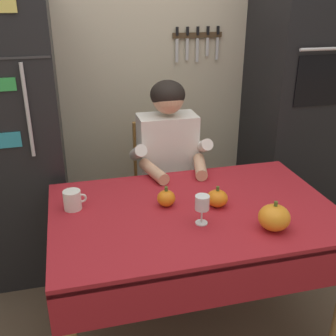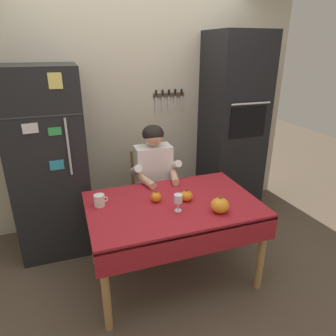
{
  "view_description": "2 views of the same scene",
  "coord_description": "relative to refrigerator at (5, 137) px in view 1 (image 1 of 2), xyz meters",
  "views": [
    {
      "loc": [
        -0.56,
        -1.59,
        1.74
      ],
      "look_at": [
        -0.08,
        0.29,
        0.89
      ],
      "focal_mm": 43.8,
      "sensor_mm": 36.0,
      "label": 1
    },
    {
      "loc": [
        -0.77,
        -2.0,
        1.95
      ],
      "look_at": [
        0.02,
        0.27,
        0.98
      ],
      "focal_mm": 32.63,
      "sensor_mm": 36.0,
      "label": 2
    }
  ],
  "objects": [
    {
      "name": "dining_table",
      "position": [
        0.95,
        -0.88,
        -0.24
      ],
      "size": [
        1.4,
        0.9,
        0.74
      ],
      "color": "tan",
      "rests_on": "ground"
    },
    {
      "name": "chair_behind_person",
      "position": [
        0.97,
        -0.09,
        -0.39
      ],
      "size": [
        0.4,
        0.4,
        0.93
      ],
      "color": "#9E6B33",
      "rests_on": "ground"
    },
    {
      "name": "pumpkin_medium",
      "position": [
        1.24,
        -1.12,
        -0.1
      ],
      "size": [
        0.14,
        0.14,
        0.14
      ],
      "color": "orange",
      "rests_on": "dining_table"
    },
    {
      "name": "wine_glass",
      "position": [
        0.94,
        -1.0,
        -0.06
      ],
      "size": [
        0.07,
        0.07,
        0.14
      ],
      "color": "white",
      "rests_on": "dining_table"
    },
    {
      "name": "wall_oven",
      "position": [
        2.0,
        0.04,
        0.15
      ],
      "size": [
        0.6,
        0.64,
        2.1
      ],
      "color": "black",
      "rests_on": "ground"
    },
    {
      "name": "pumpkin_small",
      "position": [
        0.82,
        -0.8,
        -0.12
      ],
      "size": [
        0.09,
        0.09,
        0.1
      ],
      "color": "orange",
      "rests_on": "dining_table"
    },
    {
      "name": "pumpkin_large",
      "position": [
        1.07,
        -0.86,
        -0.12
      ],
      "size": [
        0.11,
        0.11,
        0.11
      ],
      "color": "orange",
      "rests_on": "dining_table"
    },
    {
      "name": "coffee_mug",
      "position": [
        0.37,
        -0.72,
        -0.11
      ],
      "size": [
        0.11,
        0.09,
        0.1
      ],
      "color": "white",
      "rests_on": "dining_table"
    },
    {
      "name": "back_wall_assembly",
      "position": [
        1.0,
        0.39,
        0.4
      ],
      "size": [
        3.7,
        0.13,
        2.6
      ],
      "color": "beige",
      "rests_on": "ground"
    },
    {
      "name": "seated_person",
      "position": [
        0.97,
        -0.28,
        -0.16
      ],
      "size": [
        0.47,
        0.55,
        1.25
      ],
      "color": "#38384C",
      "rests_on": "ground"
    },
    {
      "name": "refrigerator",
      "position": [
        0.0,
        0.0,
        0.0
      ],
      "size": [
        0.68,
        0.71,
        1.8
      ],
      "color": "black",
      "rests_on": "ground"
    },
    {
      "name": "ground_plane",
      "position": [
        0.95,
        -0.96,
        -0.9
      ],
      "size": [
        10.0,
        10.0,
        0.0
      ],
      "primitive_type": "plane",
      "color": "brown",
      "rests_on": "ground"
    }
  ]
}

